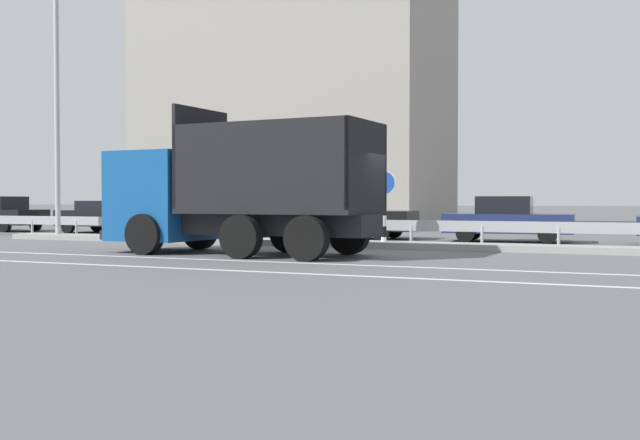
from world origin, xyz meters
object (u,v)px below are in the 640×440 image
Objects in this scene: parked_car_3 at (348,218)px; street_lamp_0 at (54,95)px; parked_car_1 at (106,216)px; parked_car_2 at (225,216)px; dump_truck at (211,201)px; median_road_sign at (384,207)px; parked_car_4 at (507,219)px.

street_lamp_0 is at bearing 114.32° from parked_car_3.
parked_car_2 is (5.88, -0.15, 0.06)m from parked_car_1.
street_lamp_0 is at bearing -43.61° from parked_car_2.
parked_car_2 is (-4.46, 8.35, -0.61)m from dump_truck.
parked_car_2 is at bearing 150.54° from median_road_sign.
parked_car_2 reaches higher than parked_car_1.
median_road_sign reaches higher than parked_car_3.
dump_truck is 13.41m from parked_car_1.
parked_car_2 is (-7.93, 4.48, -0.41)m from median_road_sign.
parked_car_2 is at bearing 31.11° from dump_truck.
parked_car_1 is at bearing 109.36° from street_lamp_0.
street_lamp_0 is 2.28× the size of parked_car_2.
median_road_sign reaches higher than parked_car_1.
median_road_sign is 5.37m from parked_car_3.
street_lamp_0 is 6.67m from parked_car_1.
parked_car_1 is (-13.82, 4.63, -0.47)m from median_road_sign.
median_road_sign is at bearing -35.16° from parked_car_4.
parked_car_1 is 10.95m from parked_car_3.
parked_car_1 is 1.02× the size of parked_car_2.
dump_truck is 9.49m from parked_car_2.
street_lamp_0 is (-8.68, 3.75, 3.70)m from dump_truck.
parked_car_4 is at bearing -92.23° from parked_car_3.
parked_car_1 is 0.83× the size of parked_car_3.
dump_truck is at bearing 173.66° from parked_car_3.
median_road_sign is 0.54× the size of parked_car_1.
parked_car_4 is at bearing 89.06° from parked_car_2.
parked_car_2 is 5.07m from parked_car_3.
median_road_sign is at bearing 72.95° from parked_car_1.
parked_car_4 reaches higher than parked_car_1.
parked_car_1 is at bearing 161.46° from median_road_sign.
street_lamp_0 is at bearing -76.14° from parked_car_4.
parked_car_3 is at bearing -93.39° from parked_car_4.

